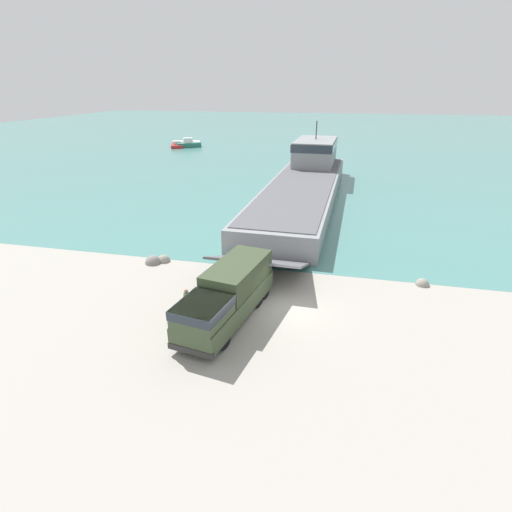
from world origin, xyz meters
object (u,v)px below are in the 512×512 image
Objects in this scene: landing_craft at (306,179)px; soldier_on_ramp at (186,300)px; moored_boat_b at (187,142)px; moored_boat_a at (188,144)px; moored_boat_c at (177,145)px; military_truck at (227,295)px.

landing_craft reaches higher than soldier_on_ramp.
landing_craft is 50.41m from moored_boat_b.
landing_craft reaches higher than moored_boat_b.
moored_boat_b is at bearing 171.32° from moored_boat_a.
moored_boat_c is (-27.85, 63.65, -0.53)m from soldier_on_ramp.
soldier_on_ramp is 69.48m from moored_boat_c.
landing_craft is at bearing 66.09° from soldier_on_ramp.
military_truck is 5.11× the size of soldier_on_ramp.
moored_boat_c is at bearing -117.16° from moored_boat_a.
moored_boat_a is at bearing 94.77° from soldier_on_ramp.
moored_boat_b is 1.17× the size of moored_boat_c.
moored_boat_a is (-28.92, 35.04, -1.28)m from landing_craft.
moored_boat_a reaches higher than moored_boat_b.
landing_craft is 28.87m from military_truck.
military_truck is 70.39m from moored_boat_c.
moored_boat_a is 0.93× the size of moored_boat_c.
moored_boat_a is at bearing 164.87° from moored_boat_c.
moored_boat_a is 2.56m from moored_boat_c.
soldier_on_ramp is at bearing -77.65° from military_truck.
moored_boat_b reaches higher than moored_boat_c.
moored_boat_a is 5.08m from moored_boat_b.
military_truck is 2.48m from soldier_on_ramp.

